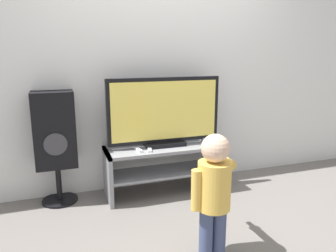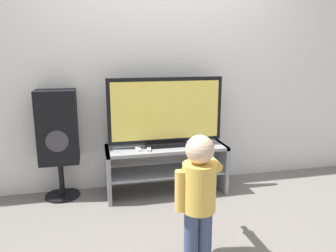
% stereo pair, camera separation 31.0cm
% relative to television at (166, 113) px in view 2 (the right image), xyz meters
% --- Properties ---
extents(ground_plane, '(16.00, 16.00, 0.00)m').
position_rel_television_xyz_m(ground_plane, '(0.00, -0.23, -0.81)').
color(ground_plane, slate).
extents(wall_back, '(10.00, 0.06, 2.60)m').
position_rel_television_xyz_m(wall_back, '(0.00, 0.27, 0.49)').
color(wall_back, silver).
rests_on(wall_back, ground_plane).
extents(tv_stand, '(1.18, 0.42, 0.48)m').
position_rel_television_xyz_m(tv_stand, '(0.00, -0.02, -0.49)').
color(tv_stand, gray).
rests_on(tv_stand, ground_plane).
extents(television, '(1.12, 0.20, 0.67)m').
position_rel_television_xyz_m(television, '(0.00, 0.00, 0.00)').
color(television, black).
rests_on(television, tv_stand).
extents(game_console, '(0.05, 0.17, 0.05)m').
position_rel_television_xyz_m(game_console, '(0.43, -0.02, -0.31)').
color(game_console, white).
rests_on(game_console, tv_stand).
extents(remote_primary, '(0.05, 0.13, 0.03)m').
position_rel_television_xyz_m(remote_primary, '(-0.29, -0.09, -0.32)').
color(remote_primary, white).
rests_on(remote_primary, tv_stand).
extents(remote_secondary, '(0.06, 0.13, 0.03)m').
position_rel_television_xyz_m(remote_secondary, '(-0.19, -0.12, -0.32)').
color(remote_secondary, white).
rests_on(remote_secondary, tv_stand).
extents(child, '(0.33, 0.49, 0.88)m').
position_rel_television_xyz_m(child, '(-0.03, -1.13, -0.30)').
color(child, '#3F4C72').
rests_on(child, ground_plane).
extents(speaker_tower, '(0.37, 0.33, 1.05)m').
position_rel_television_xyz_m(speaker_tower, '(-1.02, 0.10, -0.14)').
color(speaker_tower, black).
rests_on(speaker_tower, ground_plane).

